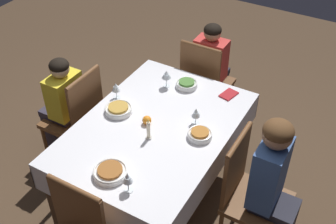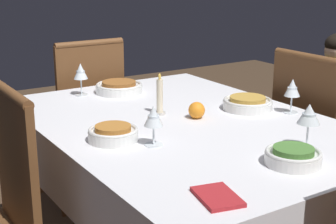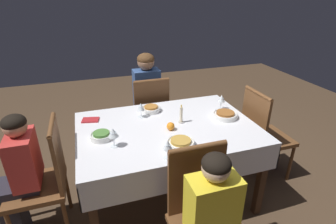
{
  "view_description": "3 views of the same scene",
  "coord_description": "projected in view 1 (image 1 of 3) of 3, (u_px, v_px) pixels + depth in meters",
  "views": [
    {
      "loc": [
        -2.01,
        -1.27,
        2.82
      ],
      "look_at": [
        0.06,
        -0.07,
        0.88
      ],
      "focal_mm": 45.0,
      "sensor_mm": 36.0,
      "label": 1
    },
    {
      "loc": [
        1.62,
        -1.12,
        1.37
      ],
      "look_at": [
        -0.0,
        -0.08,
        0.81
      ],
      "focal_mm": 55.0,
      "sensor_mm": 36.0,
      "label": 2
    },
    {
      "loc": [
        0.62,
        1.91,
        1.85
      ],
      "look_at": [
        0.01,
        0.06,
        0.93
      ],
      "focal_mm": 28.0,
      "sensor_mm": 36.0,
      "label": 3
    }
  ],
  "objects": [
    {
      "name": "ground_plane",
      "position": [
        157.0,
        193.0,
        3.62
      ],
      "size": [
        8.0,
        8.0,
        0.0
      ],
      "primitive_type": "plane",
      "color": "#4C3826"
    },
    {
      "name": "bowl_north",
      "position": [
        118.0,
        109.0,
        3.25
      ],
      "size": [
        0.21,
        0.21,
        0.06
      ],
      "color": "white",
      "rests_on": "dining_table"
    },
    {
      "name": "bowl_east",
      "position": [
        187.0,
        84.0,
        3.51
      ],
      "size": [
        0.18,
        0.18,
        0.06
      ],
      "color": "white",
      "rests_on": "dining_table"
    },
    {
      "name": "napkin_red_folded",
      "position": [
        229.0,
        94.0,
        3.44
      ],
      "size": [
        0.17,
        0.13,
        0.01
      ],
      "rotation": [
        0.0,
        0.0,
        -0.22
      ],
      "color": "#AD2328",
      "rests_on": "dining_table"
    },
    {
      "name": "bowl_south",
      "position": [
        200.0,
        134.0,
        3.03
      ],
      "size": [
        0.18,
        0.18,
        0.06
      ],
      "color": "white",
      "rests_on": "dining_table"
    },
    {
      "name": "bowl_west",
      "position": [
        110.0,
        172.0,
        2.75
      ],
      "size": [
        0.23,
        0.23,
        0.06
      ],
      "color": "white",
      "rests_on": "dining_table"
    },
    {
      "name": "chair_east",
      "position": [
        204.0,
        81.0,
        4.0
      ],
      "size": [
        0.43,
        0.43,
        0.98
      ],
      "rotation": [
        0.0,
        0.0,
        1.57
      ],
      "color": "brown",
      "rests_on": "ground_plane"
    },
    {
      "name": "chair_north",
      "position": [
        78.0,
        115.0,
        3.6
      ],
      "size": [
        0.43,
        0.43,
        0.98
      ],
      "rotation": [
        0.0,
        0.0,
        3.14
      ],
      "color": "brown",
      "rests_on": "ground_plane"
    },
    {
      "name": "dining_table",
      "position": [
        155.0,
        134.0,
        3.19
      ],
      "size": [
        1.53,
        1.07,
        0.76
      ],
      "color": "silver",
      "rests_on": "ground_plane"
    },
    {
      "name": "wine_glass_north",
      "position": [
        116.0,
        87.0,
        3.35
      ],
      "size": [
        0.07,
        0.07,
        0.15
      ],
      "color": "white",
      "rests_on": "dining_table"
    },
    {
      "name": "wine_glass_west",
      "position": [
        128.0,
        178.0,
        2.59
      ],
      "size": [
        0.07,
        0.07,
        0.16
      ],
      "color": "white",
      "rests_on": "dining_table"
    },
    {
      "name": "wine_glass_south",
      "position": [
        196.0,
        113.0,
        3.1
      ],
      "size": [
        0.07,
        0.07,
        0.14
      ],
      "color": "white",
      "rests_on": "dining_table"
    },
    {
      "name": "person_adult_denim",
      "position": [
        274.0,
        185.0,
        2.8
      ],
      "size": [
        0.3,
        0.34,
        1.21
      ],
      "color": "#282833",
      "rests_on": "ground_plane"
    },
    {
      "name": "person_child_yellow",
      "position": [
        61.0,
        105.0,
        3.64
      ],
      "size": [
        0.3,
        0.33,
        1.06
      ],
      "rotation": [
        0.0,
        0.0,
        3.14
      ],
      "color": "#383342",
      "rests_on": "ground_plane"
    },
    {
      "name": "chair_south",
      "position": [
        249.0,
        191.0,
        2.96
      ],
      "size": [
        0.43,
        0.43,
        0.98
      ],
      "color": "brown",
      "rests_on": "ground_plane"
    },
    {
      "name": "person_child_red",
      "position": [
        212.0,
        67.0,
        4.08
      ],
      "size": [
        0.33,
        0.3,
        1.08
      ],
      "rotation": [
        0.0,
        0.0,
        1.57
      ],
      "color": "#282833",
      "rests_on": "ground_plane"
    },
    {
      "name": "candle_centerpiece",
      "position": [
        148.0,
        131.0,
        2.99
      ],
      "size": [
        0.05,
        0.05,
        0.18
      ],
      "color": "beige",
      "rests_on": "dining_table"
    },
    {
      "name": "orange_fruit",
      "position": [
        147.0,
        120.0,
        3.14
      ],
      "size": [
        0.07,
        0.07,
        0.07
      ],
      "primitive_type": "sphere",
      "color": "orange",
      "rests_on": "dining_table"
    },
    {
      "name": "wine_glass_east",
      "position": [
        166.0,
        75.0,
        3.46
      ],
      "size": [
        0.08,
        0.08,
        0.16
      ],
      "color": "white",
      "rests_on": "dining_table"
    }
  ]
}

